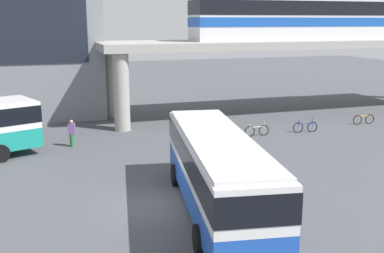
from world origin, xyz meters
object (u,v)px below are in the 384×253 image
at_px(bicycle_silver, 257,131).
at_px(bicycle_brown, 205,129).
at_px(train, 305,15).
at_px(bicycle_blue, 305,127).
at_px(bicycle_orange, 364,119).
at_px(bus_main, 217,166).
at_px(pedestrian_near_building, 72,134).

bearing_deg(bicycle_silver, bicycle_brown, 153.10).
relative_size(train, bicycle_blue, 10.87).
distance_m(bicycle_orange, bicycle_silver, 9.23).
height_order(bicycle_brown, bicycle_blue, same).
height_order(bus_main, bicycle_brown, bus_main).
bearing_deg(bicycle_silver, train, 42.71).
distance_m(bus_main, bicycle_brown, 13.35).
bearing_deg(bicycle_silver, bus_main, -122.98).
distance_m(bicycle_blue, pedestrian_near_building, 15.65).
distance_m(train, bus_main, 23.96).
relative_size(train, pedestrian_near_building, 11.65).
xyz_separation_m(bus_main, bicycle_orange, (16.36, 11.86, -1.63)).
xyz_separation_m(bicycle_brown, bicycle_blue, (6.79, -1.64, 0.00)).
bearing_deg(bicycle_silver, bicycle_orange, 5.15).
bearing_deg(bicycle_blue, bicycle_orange, 9.09).
distance_m(bicycle_blue, bicycle_orange, 5.59).
bearing_deg(pedestrian_near_building, bicycle_silver, -5.45).
height_order(bicycle_brown, bicycle_silver, same).
bearing_deg(train, bus_main, -129.24).
height_order(bicycle_silver, pedestrian_near_building, pedestrian_near_building).
bearing_deg(bicycle_orange, bicycle_silver, -174.85).
distance_m(bus_main, pedestrian_near_building, 13.13).
bearing_deg(train, bicycle_brown, -153.27).
xyz_separation_m(bus_main, bicycle_brown, (4.04, 12.62, -1.63)).
height_order(bicycle_orange, pedestrian_near_building, pedestrian_near_building).
bearing_deg(train, bicycle_blue, -118.80).
xyz_separation_m(train, bicycle_brown, (-10.64, -5.36, -7.60)).
bearing_deg(bicycle_blue, bicycle_brown, 166.44).
xyz_separation_m(bicycle_orange, pedestrian_near_building, (-21.12, 0.31, 0.42)).
height_order(bicycle_brown, pedestrian_near_building, pedestrian_near_building).
relative_size(bicycle_blue, pedestrian_near_building, 1.07).
xyz_separation_m(train, pedestrian_near_building, (-19.44, -5.80, -7.18)).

